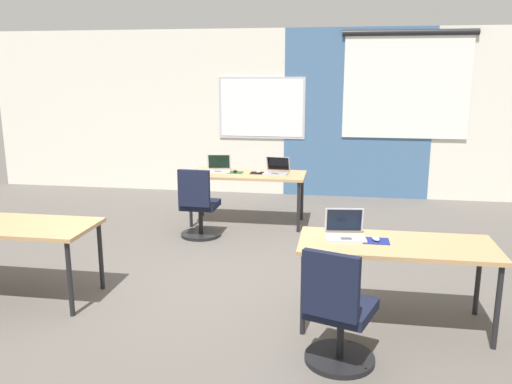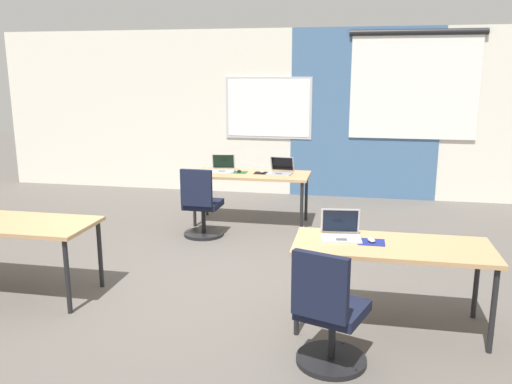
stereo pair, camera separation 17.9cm
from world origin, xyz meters
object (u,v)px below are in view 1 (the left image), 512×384
Objects in this scene: desk_near_left at (9,230)px; mouse_far_left at (235,171)px; chair_near_right_inner at (338,318)px; laptop_far_right at (277,170)px; desk_far_center at (248,178)px; laptop_far_left at (219,168)px; desk_near_right at (396,250)px; laptop_near_right_inner at (345,231)px; chair_far_left at (199,209)px; mouse_near_right_inner at (376,239)px; mouse_far_right at (258,172)px.

mouse_far_left is (1.57, 2.82, 0.08)m from desk_near_left.
chair_near_right_inner is 3.72m from laptop_far_right.
desk_near_left and desk_far_center have the same top height.
laptop_far_left is at bearing 65.35° from desk_near_left.
laptop_near_right_inner is (-0.42, 0.09, 0.11)m from desk_near_right.
chair_near_right_inner reaches higher than desk_near_left.
laptop_near_right_inner is (1.33, -2.71, 0.11)m from desk_far_center.
laptop_far_left is 0.26m from mouse_far_left.
laptop_near_right_inner is 3.49× the size of mouse_far_left.
desk_far_center is 1.74× the size of chair_near_right_inner.
laptop_far_right reaches higher than desk_far_center.
chair_near_right_inner is at bearing 124.48° from chair_far_left.
laptop_far_right is at bearing 112.65° from mouse_near_right_inner.
mouse_near_right_inner is 1.03× the size of mouse_far_right.
mouse_far_left is at bearing -178.41° from mouse_far_right.
laptop_far_left is at bearing -45.41° from chair_near_right_inner.
laptop_near_right_inner is 2.92m from laptop_far_right.
laptop_far_right is at bearing -9.81° from laptop_far_left.
laptop_near_right_inner reaches higher than mouse_far_right.
desk_far_center is 0.20m from mouse_far_left.
laptop_far_left reaches higher than mouse_far_right.
mouse_far_right is at bearing 117.05° from mouse_near_right_inner.
mouse_near_right_inner and mouse_far_left have the same top height.
laptop_far_left reaches higher than mouse_near_right_inner.
laptop_far_left reaches higher than chair_near_right_inner.
laptop_near_right_inner is 0.92m from chair_near_right_inner.
laptop_near_right_inner is 0.26m from mouse_near_right_inner.
laptop_far_left is at bearing 125.16° from mouse_near_right_inner.
laptop_near_right_inner is at bearing -61.12° from mouse_far_left.
mouse_near_right_inner is 0.31× the size of laptop_far_right.
laptop_far_left is 0.83m from laptop_far_right.
chair_near_right_inner is 3.87m from mouse_far_left.
desk_near_right is 0.92m from chair_near_right_inner.
chair_near_right_inner is at bearing -99.45° from laptop_near_right_inner.
desk_near_right is 3.06m from chair_far_left.
chair_far_left is at bearing -103.22° from laptop_far_left.
chair_near_right_inner is at bearing -72.25° from mouse_far_right.
desk_near_right is 14.72× the size of mouse_far_right.
desk_near_left is 3.23m from mouse_far_left.
laptop_far_right is (-1.35, 2.85, 0.11)m from desk_near_right.
desk_near_left is at bearing -123.81° from mouse_far_right.
chair_far_left is at bearing 58.74° from desk_near_left.
laptop_near_right_inner is 3.30m from laptop_far_left.
laptop_near_right_inner is 3.20× the size of mouse_near_right_inner.
chair_near_right_inner is 3.32m from chair_far_left.
laptop_near_right_inner is 0.98× the size of laptop_far_left.
mouse_far_right is at bearing 12.48° from desk_far_center.
laptop_near_right_inner reaches higher than laptop_far_right.
desk_near_left is 3.14m from chair_near_right_inner.
desk_near_left and desk_near_right have the same top height.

